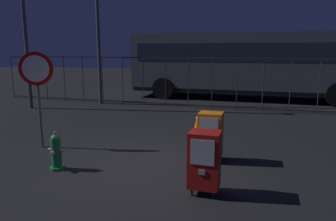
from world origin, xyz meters
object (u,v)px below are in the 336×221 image
(newspaper_box_primary, at_px, (210,134))
(bus_near, at_px, (247,62))
(stop_sign, at_px, (37,80))
(traffic_cone, at_px, (199,120))
(fire_hydrant, at_px, (56,152))
(newspaper_box_secondary, at_px, (204,160))

(newspaper_box_primary, distance_m, bus_near, 9.01)
(stop_sign, relative_size, traffic_cone, 4.21)
(stop_sign, bearing_deg, newspaper_box_primary, 3.28)
(traffic_cone, bearing_deg, newspaper_box_primary, -73.80)
(fire_hydrant, xyz_separation_m, newspaper_box_secondary, (2.90, -0.22, 0.22))
(stop_sign, relative_size, bus_near, 0.21)
(fire_hydrant, bearing_deg, bus_near, 73.83)
(traffic_cone, bearing_deg, stop_sign, -139.28)
(newspaper_box_secondary, height_order, traffic_cone, newspaper_box_secondary)
(fire_hydrant, bearing_deg, traffic_cone, 62.48)
(newspaper_box_primary, height_order, bus_near, bus_near)
(newspaper_box_primary, bearing_deg, fire_hydrant, -154.35)
(traffic_cone, distance_m, bus_near, 6.63)
(newspaper_box_primary, xyz_separation_m, bus_near, (0.23, 8.94, 1.14))
(fire_hydrant, height_order, newspaper_box_primary, newspaper_box_primary)
(fire_hydrant, height_order, newspaper_box_secondary, newspaper_box_secondary)
(newspaper_box_secondary, bearing_deg, bus_near, 89.61)
(newspaper_box_primary, bearing_deg, bus_near, 88.55)
(fire_hydrant, relative_size, bus_near, 0.07)
(newspaper_box_primary, height_order, newspaper_box_secondary, same)
(fire_hydrant, height_order, traffic_cone, fire_hydrant)
(traffic_cone, bearing_deg, newspaper_box_secondary, -77.66)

